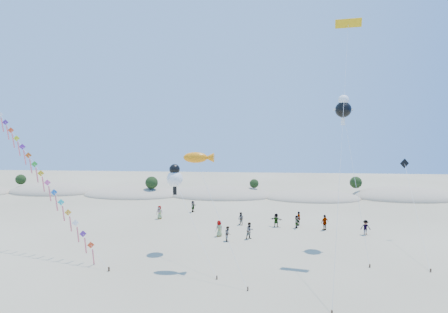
# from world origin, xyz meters

# --- Properties ---
(dune_ridge) EXTENTS (145.30, 11.49, 5.57)m
(dune_ridge) POSITION_xyz_m (1.06, 45.14, 0.11)
(dune_ridge) COLOR gray
(dune_ridge) RESTS_ON ground
(kite_train) EXTENTS (21.37, 11.86, 19.29)m
(kite_train) POSITION_xyz_m (-17.62, 15.84, 10.05)
(kite_train) COLOR #3F2D1E
(kite_train) RESTS_ON ground
(fish_kite) EXTENTS (5.81, 5.43, 10.09)m
(fish_kite) POSITION_xyz_m (1.16, 11.57, 9.59)
(fish_kite) COLOR #3F2D1E
(fish_kite) RESTS_ON ground
(cartoon_kite_low) EXTENTS (5.65, 7.56, 8.66)m
(cartoon_kite_low) POSITION_xyz_m (-1.80, 15.30, 7.39)
(cartoon_kite_low) COLOR #3F2D1E
(cartoon_kite_low) RESTS_ON ground
(cartoon_kite_high) EXTENTS (2.10, 7.59, 15.56)m
(cartoon_kite_high) POSITION_xyz_m (15.05, 18.90, 14.22)
(cartoon_kite_high) COLOR #3F2D1E
(cartoon_kite_high) RESTS_ON ground
(parafoil_kite) EXTENTS (4.74, 12.75, 22.29)m
(parafoil_kite) POSITION_xyz_m (14.52, 15.50, 21.45)
(parafoil_kite) COLOR #3F2D1E
(parafoil_kite) RESTS_ON ground
(dark_kite) EXTENTS (2.27, 10.86, 8.80)m
(dark_kite) POSITION_xyz_m (22.21, 19.66, 6.30)
(dark_kite) COLOR #3F2D1E
(dark_kite) RESTS_ON ground
(beachgoers) EXTENTS (26.33, 14.61, 1.86)m
(beachgoers) POSITION_xyz_m (6.64, 24.30, 0.85)
(beachgoers) COLOR slate
(beachgoers) RESTS_ON ground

